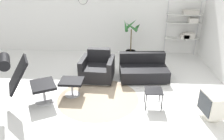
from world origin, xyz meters
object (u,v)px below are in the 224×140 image
shelf_unit (187,25)px  couch_low (143,70)px  armchair_red (98,69)px  crt_television (214,105)px  lounge_chair (22,75)px  potted_plant (131,44)px  ottoman (72,84)px  side_table (154,92)px

shelf_unit → couch_low: bearing=-129.0°
armchair_red → crt_television: armchair_red is taller
armchair_red → lounge_chair: bearing=47.6°
potted_plant → armchair_red: bearing=-118.3°
ottoman → armchair_red: size_ratio=0.60×
lounge_chair → crt_television: 3.94m
ottoman → couch_low: bearing=31.2°
lounge_chair → armchair_red: (1.40, 1.38, -0.45)m
couch_low → crt_television: (1.26, -1.78, 0.08)m
ottoman → side_table: (1.87, -0.36, 0.05)m
potted_plant → couch_low: bearing=-78.0°
armchair_red → side_table: bearing=140.5°
ottoman → potted_plant: size_ratio=0.41×
armchair_red → potted_plant: (0.92, 1.71, 0.21)m
armchair_red → couch_low: 1.26m
lounge_chair → side_table: lounge_chair is taller
armchair_red → couch_low: (1.25, 0.16, -0.05)m
lounge_chair → crt_television: bearing=58.0°
crt_television → potted_plant: potted_plant is taller
couch_low → ottoman: bearing=25.7°
side_table → shelf_unit: 3.70m
crt_television → ottoman: bearing=66.3°
armchair_red → potted_plant: potted_plant is taller
ottoman → couch_low: (1.74, 1.05, -0.07)m
crt_television → shelf_unit: 3.79m
side_table → potted_plant: bearing=98.7°
potted_plant → crt_television: bearing=-64.5°
lounge_chair → ottoman: bearing=90.0°
potted_plant → shelf_unit: bearing=11.2°
side_table → crt_television: (1.14, -0.37, -0.04)m
potted_plant → shelf_unit: shelf_unit is taller
side_table → potted_plant: 3.00m
couch_low → potted_plant: potted_plant is taller
lounge_chair → couch_low: bearing=91.7°
crt_television → armchair_red: bearing=47.1°
crt_television → couch_low: bearing=25.3°
couch_low → shelf_unit: size_ratio=0.74×
side_table → ottoman: bearing=169.0°
lounge_chair → potted_plant: size_ratio=0.91×
potted_plant → ottoman: bearing=-118.6°
lounge_chair → ottoman: lounge_chair is taller
lounge_chair → shelf_unit: 5.45m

